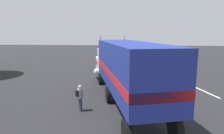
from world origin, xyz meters
TOP-DOWN VIEW (x-y plane):
  - ground_plane at (0.00, 0.00)m, footprint 120.00×120.00m
  - lane_stripe_near at (-0.74, -3.50)m, footprint 4.32×1.17m
  - lane_stripe_mid at (0.43, -5.90)m, footprint 4.33×1.12m
  - lane_stripe_far at (-3.08, -8.17)m, footprint 4.28×1.34m
  - semi_truck at (-6.28, -1.73)m, footprint 14.30×6.22m
  - person_bystander at (-8.39, 0.84)m, footprint 0.42×0.48m

SIDE VIEW (x-z plane):
  - ground_plane at x=0.00m, z-range 0.00..0.00m
  - lane_stripe_near at x=-0.74m, z-range 0.00..0.01m
  - lane_stripe_mid at x=0.43m, z-range 0.00..0.01m
  - lane_stripe_far at x=-3.08m, z-range 0.00..0.01m
  - person_bystander at x=-8.39m, z-range 0.08..1.71m
  - semi_truck at x=-6.28m, z-range 0.27..4.77m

